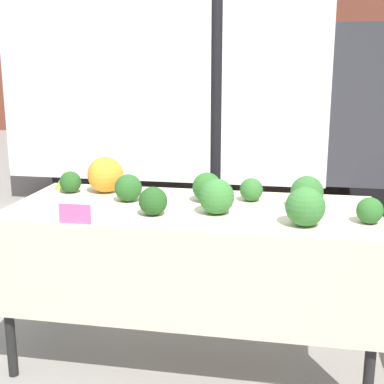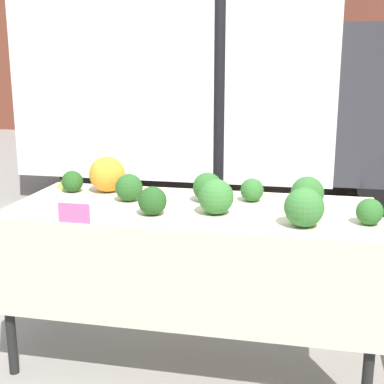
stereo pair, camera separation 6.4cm
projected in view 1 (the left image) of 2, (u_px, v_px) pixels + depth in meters
The scene contains 17 objects.
ground_plane at pixel (192, 357), 2.98m from camera, with size 40.00×40.00×0.00m, color gray.
building_facade at pixel (274, 24), 11.66m from camera, with size 16.00×0.60×4.86m.
tent_pole at pixel (216, 134), 3.49m from camera, with size 0.07×0.07×2.30m.
parked_truck at pixel (221, 80), 6.65m from camera, with size 5.11×2.14×2.66m.
market_table at pixel (190, 231), 2.74m from camera, with size 1.90×0.81×0.87m.
orange_cauliflower at pixel (105, 175), 3.07m from camera, with size 0.21×0.21×0.21m.
romanesco_head at pixel (65, 179), 3.19m from camera, with size 0.14×0.14×0.11m.
broccoli_head_0 at pixel (128, 188), 2.88m from camera, with size 0.15×0.15×0.15m.
broccoli_head_1 at pixel (207, 187), 2.87m from camera, with size 0.16×0.16×0.16m.
broccoli_head_2 at pixel (70, 182), 3.07m from camera, with size 0.12×0.12×0.12m.
broccoli_head_3 at pixel (305, 207), 2.43m from camera, with size 0.18×0.18×0.18m.
broccoli_head_4 at pixel (251, 190), 2.88m from camera, with size 0.13×0.13×0.13m.
broccoli_head_5 at pixel (370, 211), 2.48m from camera, with size 0.12×0.12×0.12m.
broccoli_head_6 at pixel (307, 192), 2.74m from camera, with size 0.17×0.17×0.17m.
broccoli_head_7 at pixel (217, 197), 2.63m from camera, with size 0.18×0.18×0.18m.
broccoli_head_8 at pixel (153, 201), 2.61m from camera, with size 0.14×0.14×0.14m.
price_sign at pixel (75, 214), 2.48m from camera, with size 0.16×0.01×0.09m.
Camera 1 is at (0.49, -2.64, 1.59)m, focal length 50.00 mm.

